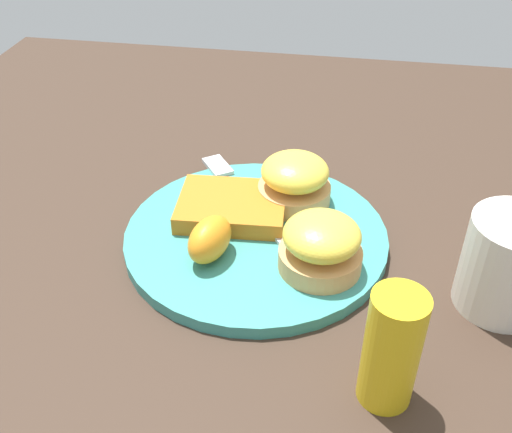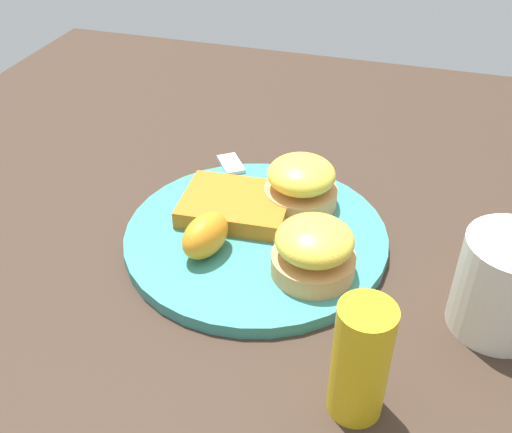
{
  "view_description": "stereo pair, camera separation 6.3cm",
  "coord_description": "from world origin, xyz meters",
  "px_view_note": "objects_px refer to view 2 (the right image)",
  "views": [
    {
      "loc": [
        0.09,
        -0.5,
        0.41
      ],
      "look_at": [
        0.0,
        0.0,
        0.03
      ],
      "focal_mm": 42.0,
      "sensor_mm": 36.0,
      "label": 1
    },
    {
      "loc": [
        0.15,
        -0.48,
        0.41
      ],
      "look_at": [
        0.0,
        0.0,
        0.03
      ],
      "focal_mm": 42.0,
      "sensor_mm": 36.0,
      "label": 2
    }
  ],
  "objects_px": {
    "cup": "(506,285)",
    "condiment_bottle": "(360,361)",
    "sandwich_benedict_left": "(314,250)",
    "sandwich_benedict_right": "(301,183)",
    "hashbrown_patty": "(236,205)",
    "fork": "(250,195)",
    "orange_wedge": "(205,236)"
  },
  "relations": [
    {
      "from": "orange_wedge",
      "to": "sandwich_benedict_left",
      "type": "bearing_deg",
      "value": 1.42
    },
    {
      "from": "fork",
      "to": "condiment_bottle",
      "type": "relative_size",
      "value": 1.74
    },
    {
      "from": "condiment_bottle",
      "to": "cup",
      "type": "bearing_deg",
      "value": 49.41
    },
    {
      "from": "sandwich_benedict_right",
      "to": "cup",
      "type": "relative_size",
      "value": 0.71
    },
    {
      "from": "fork",
      "to": "orange_wedge",
      "type": "bearing_deg",
      "value": -96.04
    },
    {
      "from": "sandwich_benedict_left",
      "to": "cup",
      "type": "height_order",
      "value": "cup"
    },
    {
      "from": "sandwich_benedict_left",
      "to": "cup",
      "type": "distance_m",
      "value": 0.17
    },
    {
      "from": "hashbrown_patty",
      "to": "condiment_bottle",
      "type": "bearing_deg",
      "value": -50.77
    },
    {
      "from": "condiment_bottle",
      "to": "sandwich_benedict_left",
      "type": "bearing_deg",
      "value": 115.91
    },
    {
      "from": "sandwich_benedict_left",
      "to": "sandwich_benedict_right",
      "type": "xyz_separation_m",
      "value": [
        -0.04,
        0.11,
        0.0
      ]
    },
    {
      "from": "sandwich_benedict_left",
      "to": "orange_wedge",
      "type": "distance_m",
      "value": 0.11
    },
    {
      "from": "condiment_bottle",
      "to": "sandwich_benedict_right",
      "type": "bearing_deg",
      "value": 113.12
    },
    {
      "from": "orange_wedge",
      "to": "fork",
      "type": "height_order",
      "value": "orange_wedge"
    },
    {
      "from": "sandwich_benedict_right",
      "to": "hashbrown_patty",
      "type": "xyz_separation_m",
      "value": [
        -0.06,
        -0.04,
        -0.02
      ]
    },
    {
      "from": "sandwich_benedict_left",
      "to": "sandwich_benedict_right",
      "type": "bearing_deg",
      "value": 109.58
    },
    {
      "from": "condiment_bottle",
      "to": "fork",
      "type": "bearing_deg",
      "value": 124.17
    },
    {
      "from": "orange_wedge",
      "to": "fork",
      "type": "relative_size",
      "value": 0.32
    },
    {
      "from": "orange_wedge",
      "to": "fork",
      "type": "distance_m",
      "value": 0.11
    },
    {
      "from": "sandwich_benedict_right",
      "to": "cup",
      "type": "xyz_separation_m",
      "value": [
        0.21,
        -0.12,
        0.01
      ]
    },
    {
      "from": "fork",
      "to": "cup",
      "type": "height_order",
      "value": "cup"
    },
    {
      "from": "hashbrown_patty",
      "to": "fork",
      "type": "distance_m",
      "value": 0.04
    },
    {
      "from": "cup",
      "to": "condiment_bottle",
      "type": "relative_size",
      "value": 1.08
    },
    {
      "from": "fork",
      "to": "cup",
      "type": "distance_m",
      "value": 0.3
    },
    {
      "from": "sandwich_benedict_right",
      "to": "orange_wedge",
      "type": "height_order",
      "value": "sandwich_benedict_right"
    },
    {
      "from": "fork",
      "to": "condiment_bottle",
      "type": "xyz_separation_m",
      "value": [
        0.16,
        -0.24,
        0.04
      ]
    },
    {
      "from": "hashbrown_patty",
      "to": "fork",
      "type": "relative_size",
      "value": 0.63
    },
    {
      "from": "hashbrown_patty",
      "to": "fork",
      "type": "bearing_deg",
      "value": 81.5
    },
    {
      "from": "sandwich_benedict_left",
      "to": "fork",
      "type": "distance_m",
      "value": 0.15
    },
    {
      "from": "fork",
      "to": "sandwich_benedict_left",
      "type": "bearing_deg",
      "value": -47.47
    },
    {
      "from": "hashbrown_patty",
      "to": "cup",
      "type": "relative_size",
      "value": 1.01
    },
    {
      "from": "fork",
      "to": "condiment_bottle",
      "type": "bearing_deg",
      "value": -55.83
    },
    {
      "from": "sandwich_benedict_left",
      "to": "hashbrown_patty",
      "type": "height_order",
      "value": "sandwich_benedict_left"
    }
  ]
}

